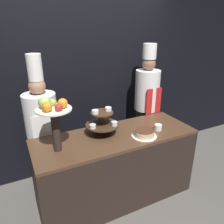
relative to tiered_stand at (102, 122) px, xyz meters
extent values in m
plane|color=#5B5651|center=(0.13, -0.43, -1.04)|extent=(14.00, 14.00, 0.00)
cube|color=black|center=(0.13, 0.81, 0.36)|extent=(10.00, 0.06, 2.80)
cube|color=black|center=(0.13, -0.09, -0.62)|extent=(1.89, 0.68, 0.85)
cube|color=#4C3321|center=(0.13, -0.09, -0.18)|extent=(1.89, 0.68, 0.03)
cylinder|color=#3D2819|center=(0.00, 0.00, -0.15)|extent=(0.17, 0.17, 0.02)
cylinder|color=#3D2819|center=(0.00, 0.00, -0.02)|extent=(0.04, 0.04, 0.28)
cylinder|color=#3D2819|center=(0.00, 0.00, -0.04)|extent=(0.38, 0.38, 0.02)
cylinder|color=#3D2819|center=(0.00, 0.00, 0.11)|extent=(0.26, 0.26, 0.02)
cylinder|color=silver|center=(0.11, -0.09, -0.01)|extent=(0.07, 0.07, 0.04)
cylinder|color=green|center=(0.11, -0.09, -0.02)|extent=(0.06, 0.06, 0.03)
cylinder|color=silver|center=(0.02, 0.14, -0.01)|extent=(0.07, 0.07, 0.04)
cylinder|color=red|center=(0.02, 0.14, -0.02)|extent=(0.06, 0.06, 0.03)
cylinder|color=silver|center=(-0.13, -0.05, -0.01)|extent=(0.07, 0.07, 0.04)
cylinder|color=gold|center=(-0.13, -0.05, -0.02)|extent=(0.06, 0.06, 0.03)
cylinder|color=white|center=(0.08, 0.01, 0.14)|extent=(0.07, 0.07, 0.04)
cylinder|color=white|center=(-0.08, -0.01, 0.14)|extent=(0.07, 0.07, 0.04)
cylinder|color=#2D231E|center=(-0.54, -0.12, 0.06)|extent=(0.08, 0.08, 0.43)
cylinder|color=white|center=(-0.54, -0.12, 0.28)|extent=(0.34, 0.34, 0.01)
sphere|color=orange|center=(-0.46, -0.14, 0.34)|extent=(0.10, 0.10, 0.10)
sphere|color=#84B742|center=(-0.53, -0.03, 0.32)|extent=(0.07, 0.07, 0.07)
sphere|color=#ADC160|center=(-0.61, -0.07, 0.35)|extent=(0.12, 0.12, 0.12)
sphere|color=orange|center=(-0.61, -0.17, 0.34)|extent=(0.09, 0.09, 0.09)
sphere|color=red|center=(-0.51, -0.20, 0.33)|extent=(0.07, 0.07, 0.07)
cylinder|color=white|center=(0.41, -0.26, -0.16)|extent=(0.29, 0.29, 0.01)
cylinder|color=#E0BC89|center=(0.41, -0.26, -0.12)|extent=(0.23, 0.23, 0.07)
cylinder|color=#472819|center=(0.41, -0.26, -0.08)|extent=(0.23, 0.23, 0.01)
cylinder|color=white|center=(0.65, -0.20, -0.12)|extent=(0.09, 0.09, 0.07)
cube|color=#38332D|center=(-0.60, 0.44, -0.63)|extent=(0.29, 0.16, 0.82)
cylinder|color=white|center=(-0.60, 0.44, 0.03)|extent=(0.38, 0.38, 0.51)
cube|color=white|center=(-0.60, 0.25, -0.07)|extent=(0.27, 0.01, 0.33)
sphere|color=#A37556|center=(-0.60, 0.44, 0.38)|extent=(0.19, 0.19, 0.19)
cylinder|color=white|center=(-0.60, 0.44, 0.59)|extent=(0.16, 0.16, 0.29)
cube|color=#38332D|center=(0.91, 0.44, -0.60)|extent=(0.26, 0.15, 0.89)
cylinder|color=white|center=(0.91, 0.44, 0.14)|extent=(0.35, 0.35, 0.58)
cube|color=red|center=(0.91, 0.27, 0.02)|extent=(0.25, 0.01, 0.37)
sphere|color=#846047|center=(0.91, 0.44, 0.53)|extent=(0.19, 0.19, 0.19)
cylinder|color=white|center=(0.91, 0.44, 0.69)|extent=(0.19, 0.19, 0.21)
camera|label=1|loc=(-0.90, -2.07, 1.02)|focal=35.00mm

